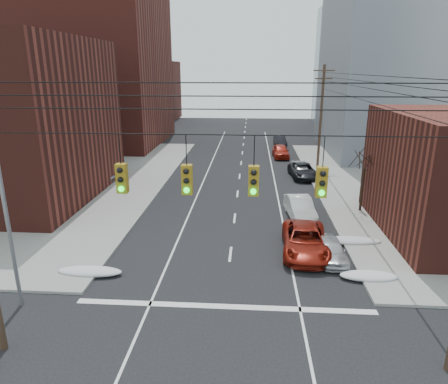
# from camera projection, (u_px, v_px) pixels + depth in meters

# --- Properties ---
(building_brick_tall) EXTENTS (24.00, 20.00, 30.00)m
(building_brick_tall) POSITION_uv_depth(u_px,v_px,m) (72.00, 35.00, 55.22)
(building_brick_tall) COLOR maroon
(building_brick_tall) RESTS_ON ground
(building_brick_far) EXTENTS (22.00, 18.00, 12.00)m
(building_brick_far) POSITION_uv_depth(u_px,v_px,m) (121.00, 91.00, 82.80)
(building_brick_far) COLOR #4C1D17
(building_brick_far) RESTS_ON ground
(building_office) EXTENTS (22.00, 20.00, 25.00)m
(building_office) POSITION_uv_depth(u_px,v_px,m) (422.00, 52.00, 49.18)
(building_office) COLOR gray
(building_office) RESTS_ON ground
(building_glass) EXTENTS (20.00, 18.00, 22.00)m
(building_glass) POSITION_uv_depth(u_px,v_px,m) (376.00, 66.00, 74.27)
(building_glass) COLOR gray
(building_glass) RESTS_ON ground
(utility_pole_far) EXTENTS (2.20, 0.28, 11.00)m
(utility_pole_far) POSITION_uv_depth(u_px,v_px,m) (321.00, 116.00, 42.52)
(utility_pole_far) COLOR #473323
(utility_pole_far) RESTS_ON ground
(traffic_signals) EXTENTS (17.00, 0.42, 2.02)m
(traffic_signals) POSITION_uv_depth(u_px,v_px,m) (220.00, 178.00, 13.09)
(traffic_signals) COLOR black
(traffic_signals) RESTS_ON ground
(street_light) EXTENTS (0.44, 0.44, 9.32)m
(street_light) POSITION_uv_depth(u_px,v_px,m) (2.00, 192.00, 17.08)
(street_light) COLOR gray
(street_light) RESTS_ON ground
(bare_tree) EXTENTS (2.09, 2.20, 4.93)m
(bare_tree) POSITION_uv_depth(u_px,v_px,m) (363.00, 183.00, 30.14)
(bare_tree) COLOR black
(bare_tree) RESTS_ON ground
(snow_nw) EXTENTS (3.50, 1.08, 0.42)m
(snow_nw) POSITION_uv_depth(u_px,v_px,m) (90.00, 271.00, 21.39)
(snow_nw) COLOR silver
(snow_nw) RESTS_ON ground
(snow_ne) EXTENTS (3.00, 1.08, 0.42)m
(snow_ne) POSITION_uv_depth(u_px,v_px,m) (369.00, 276.00, 20.90)
(snow_ne) COLOR silver
(snow_ne) RESTS_ON ground
(snow_east_far) EXTENTS (4.00, 1.08, 0.42)m
(snow_east_far) POSITION_uv_depth(u_px,v_px,m) (349.00, 241.00, 25.19)
(snow_east_far) COLOR silver
(snow_east_far) RESTS_ON ground
(red_pickup) EXTENTS (2.94, 5.83, 1.58)m
(red_pickup) POSITION_uv_depth(u_px,v_px,m) (305.00, 240.00, 23.81)
(red_pickup) COLOR maroon
(red_pickup) RESTS_ON ground
(parked_car_a) EXTENTS (1.67, 3.79, 1.27)m
(parked_car_a) POSITION_uv_depth(u_px,v_px,m) (331.00, 250.00, 22.94)
(parked_car_a) COLOR silver
(parked_car_a) RESTS_ON ground
(parked_car_b) EXTENTS (2.11, 4.87, 1.56)m
(parked_car_b) POSITION_uv_depth(u_px,v_px,m) (300.00, 208.00, 29.39)
(parked_car_b) COLOR silver
(parked_car_b) RESTS_ON ground
(parked_car_c) EXTENTS (2.83, 5.33, 1.43)m
(parked_car_c) POSITION_uv_depth(u_px,v_px,m) (303.00, 171.00, 40.34)
(parked_car_c) COLOR black
(parked_car_c) RESTS_ON ground
(parked_car_d) EXTENTS (1.93, 4.39, 1.25)m
(parked_car_d) POSITION_uv_depth(u_px,v_px,m) (301.00, 171.00, 40.51)
(parked_car_d) COLOR #BCBCC1
(parked_car_d) RESTS_ON ground
(parked_car_e) EXTENTS (2.05, 4.69, 1.57)m
(parked_car_e) POSITION_uv_depth(u_px,v_px,m) (281.00, 151.00, 49.41)
(parked_car_e) COLOR #9C1C0E
(parked_car_e) RESTS_ON ground
(parked_car_f) EXTENTS (1.83, 4.17, 1.33)m
(parked_car_f) POSITION_uv_depth(u_px,v_px,m) (280.00, 141.00, 57.12)
(parked_car_f) COLOR black
(parked_car_f) RESTS_ON ground
(lot_car_a) EXTENTS (4.35, 2.08, 1.38)m
(lot_car_a) POSITION_uv_depth(u_px,v_px,m) (63.00, 189.00, 33.83)
(lot_car_a) COLOR silver
(lot_car_a) RESTS_ON sidewalk_nw
(lot_car_b) EXTENTS (5.26, 4.00, 1.33)m
(lot_car_b) POSITION_uv_depth(u_px,v_px,m) (92.00, 175.00, 38.39)
(lot_car_b) COLOR #A1A0A5
(lot_car_b) RESTS_ON sidewalk_nw
(lot_car_c) EXTENTS (4.46, 2.10, 1.26)m
(lot_car_c) POSITION_uv_depth(u_px,v_px,m) (14.00, 194.00, 32.66)
(lot_car_c) COLOR black
(lot_car_c) RESTS_ON sidewalk_nw
(lot_car_d) EXTENTS (4.48, 2.80, 1.42)m
(lot_car_d) POSITION_uv_depth(u_px,v_px,m) (52.00, 168.00, 40.63)
(lot_car_d) COLOR #BBBAC0
(lot_car_d) RESTS_ON sidewalk_nw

